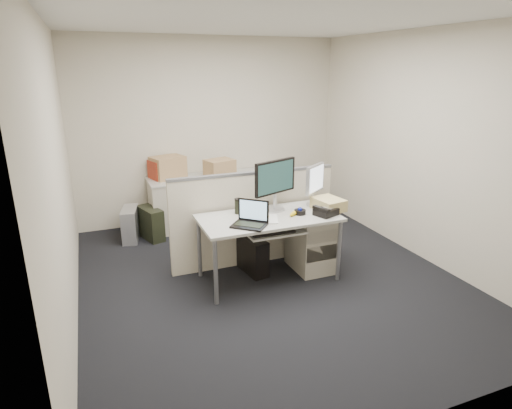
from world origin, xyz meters
name	(u,v)px	position (x,y,z in m)	size (l,w,h in m)	color
floor	(268,278)	(0.00, 0.00, -0.01)	(4.00, 4.50, 0.01)	black
ceiling	(271,18)	(0.00, 0.00, 2.70)	(4.00, 4.50, 0.01)	white
wall_back	(210,131)	(0.00, 2.25, 1.35)	(4.00, 0.02, 2.70)	beige
wall_front	(425,237)	(0.00, -2.25, 1.35)	(4.00, 0.02, 2.70)	beige
wall_left	(58,177)	(-2.00, 0.00, 1.35)	(0.02, 4.50, 2.70)	beige
wall_right	(423,147)	(2.00, 0.00, 1.35)	(0.02, 4.50, 2.70)	beige
desk	(269,222)	(0.00, 0.00, 0.66)	(1.50, 0.75, 0.73)	#B1AFA5
keyboard_tray	(275,232)	(0.00, -0.18, 0.62)	(0.62, 0.32, 0.02)	#B1AFA5
drawer_pedestal	(310,242)	(0.55, 0.05, 0.33)	(0.40, 0.55, 0.65)	#B1A896
cubicle_partition	(254,219)	(0.00, 0.45, 0.55)	(2.00, 0.06, 1.10)	beige
back_counter	(218,200)	(0.00, 1.93, 0.36)	(2.00, 0.60, 0.72)	#B1A896
monitor_main	(275,185)	(0.15, 0.18, 1.02)	(0.57, 0.22, 0.57)	black
monitor_small	(315,185)	(0.65, 0.18, 0.97)	(0.39, 0.19, 0.47)	#B7B7BC
laptop	(249,215)	(-0.30, -0.20, 0.85)	(0.33, 0.25, 0.25)	black
trackball	(300,212)	(0.35, -0.05, 0.75)	(0.13, 0.13, 0.05)	black
desk_phone	(326,212)	(0.60, -0.18, 0.77)	(0.23, 0.19, 0.07)	black
paper_stack	(267,219)	(-0.06, -0.08, 0.74)	(0.23, 0.29, 0.01)	silver
sticky_pad	(264,217)	(-0.05, 0.00, 0.74)	(0.09, 0.09, 0.01)	yellow
travel_mug	(238,207)	(-0.27, 0.22, 0.81)	(0.07, 0.07, 0.16)	black
banana	(294,213)	(0.28, -0.05, 0.75)	(0.20, 0.05, 0.04)	yellow
cellphone	(254,216)	(-0.15, 0.05, 0.74)	(0.05, 0.10, 0.01)	black
manila_folders	(328,204)	(0.72, -0.03, 0.79)	(0.27, 0.34, 0.13)	tan
keyboard	(273,232)	(-0.05, -0.22, 0.64)	(0.46, 0.16, 0.03)	black
pc_tower_desk	(253,255)	(-0.11, 0.20, 0.21)	(0.18, 0.45, 0.42)	black
pc_tower_spare_dark	(151,223)	(-1.05, 1.66, 0.22)	(0.19, 0.47, 0.44)	black
pc_tower_spare_silver	(130,224)	(-1.31, 1.72, 0.22)	(0.19, 0.48, 0.45)	#B7B7BC
cardboard_box_left	(168,168)	(-0.70, 2.05, 0.89)	(0.44, 0.33, 0.33)	tan
cardboard_box_right	(220,169)	(0.00, 1.81, 0.86)	(0.39, 0.30, 0.28)	tan
red_binder	(154,171)	(-0.90, 2.03, 0.86)	(0.07, 0.31, 0.29)	maroon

